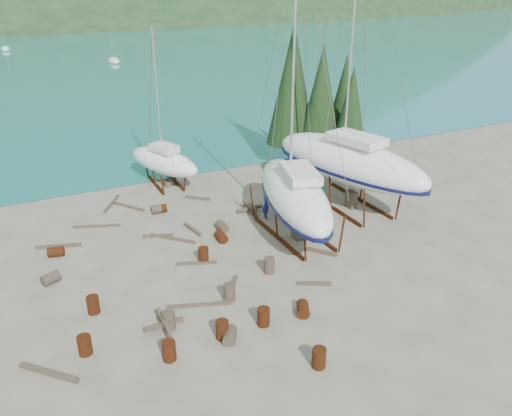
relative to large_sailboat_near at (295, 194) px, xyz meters
name	(u,v)px	position (x,y,z in m)	size (l,w,h in m)	color
ground	(245,269)	(-4.39, -2.28, -2.76)	(600.00, 600.00, 0.00)	#5D5949
bay_water	(8,10)	(-4.39, 312.72, -2.76)	(700.00, 700.00, 0.00)	#19757D
far_hill	(7,9)	(-4.39, 317.72, -2.76)	(800.00, 360.00, 110.00)	black
far_house_right	(104,14)	(25.61, 187.72, 0.16)	(6.60, 5.60, 5.60)	beige
cypress_near_right	(321,99)	(8.11, 9.72, 3.03)	(3.60, 3.60, 10.00)	black
cypress_mid_right	(351,113)	(9.61, 7.72, 2.16)	(3.06, 3.06, 8.50)	black
cypress_back_left	(293,85)	(6.61, 11.72, 3.90)	(4.14, 4.14, 11.50)	black
cypress_far_right	(344,100)	(11.11, 10.72, 2.45)	(3.24, 3.24, 9.00)	black
moored_boat_mid	(114,61)	(5.61, 77.72, -2.38)	(2.00, 5.00, 6.05)	white
moored_boat_far	(6,49)	(-12.39, 107.72, -2.38)	(2.00, 5.00, 6.05)	white
large_sailboat_near	(295,194)	(0.00, 0.00, 0.00)	(5.93, 11.33, 17.14)	white
large_sailboat_far	(349,161)	(5.64, 2.38, 0.46)	(6.62, 12.99, 19.73)	white
small_sailboat_shore	(164,161)	(-4.50, 11.70, -0.87)	(4.77, 7.51, 11.49)	white
worker	(266,205)	(-0.37, 2.91, -1.80)	(0.70, 0.46, 1.92)	#131554
drum_0	(85,345)	(-13.28, -5.44, -2.32)	(0.58, 0.58, 0.88)	#51290D
drum_1	(230,335)	(-7.54, -7.39, -2.47)	(0.58, 0.58, 0.88)	#2D2823
drum_2	(56,252)	(-13.40, 3.75, -2.47)	(0.58, 0.58, 0.88)	#51290D
drum_3	(319,358)	(-4.97, -10.46, -2.32)	(0.58, 0.58, 0.88)	#51290D
drum_4	(160,209)	(-6.39, 6.84, -2.47)	(0.58, 0.58, 0.88)	#51290D
drum_5	(269,265)	(-3.39, -3.22, -2.32)	(0.58, 0.58, 0.88)	#2D2823
drum_6	(221,237)	(-4.29, 1.25, -2.47)	(0.58, 0.58, 0.88)	#51290D
drum_7	(264,317)	(-5.72, -7.06, -2.32)	(0.58, 0.58, 0.88)	#51290D
drum_8	(93,305)	(-12.45, -2.66, -2.32)	(0.58, 0.58, 0.88)	#51290D
drum_9	(158,209)	(-6.54, 6.84, -2.47)	(0.58, 0.58, 0.88)	#2D2823
drum_10	(169,351)	(-10.24, -7.35, -2.32)	(0.58, 0.58, 0.88)	#51290D
drum_11	(222,226)	(-3.71, 2.50, -2.47)	(0.58, 0.58, 0.88)	#2D2823
drum_12	(303,309)	(-3.70, -7.18, -2.47)	(0.58, 0.58, 0.88)	#51290D
drum_13	(222,330)	(-7.75, -7.07, -2.32)	(0.58, 0.58, 0.88)	#51290D
drum_14	(203,255)	(-6.12, -0.57, -2.32)	(0.58, 0.58, 0.88)	#51290D
drum_15	(51,278)	(-13.97, 0.91, -2.47)	(0.58, 0.58, 0.88)	#2D2823
drum_16	(169,320)	(-9.63, -5.38, -2.32)	(0.58, 0.58, 0.88)	#2D2823
drum_17	(229,292)	(-6.32, -4.58, -2.32)	(0.58, 0.58, 0.88)	#2D2823
timber_0	(112,204)	(-9.07, 9.68, -2.69)	(0.14, 2.95, 0.14)	brown
timber_1	(322,252)	(0.29, -2.73, -2.67)	(0.19, 1.82, 0.19)	brown
timber_2	(58,246)	(-13.18, 4.78, -2.67)	(0.19, 2.60, 0.19)	brown
timber_3	(199,305)	(-7.83, -4.40, -2.69)	(0.15, 3.08, 0.15)	brown
timber_4	(158,236)	(-7.57, 3.44, -2.68)	(0.17, 1.83, 0.17)	brown
timber_5	(230,289)	(-5.96, -3.88, -2.68)	(0.16, 2.53, 0.16)	brown
timber_6	(198,198)	(-3.33, 7.85, -2.67)	(0.19, 1.90, 0.19)	brown
timber_7	(314,284)	(-1.88, -5.33, -2.67)	(0.17, 1.69, 0.17)	brown
timber_8	(193,229)	(-5.36, 3.30, -2.67)	(0.19, 1.98, 0.19)	brown
timber_9	(129,206)	(-8.09, 8.64, -2.69)	(0.15, 2.65, 0.15)	brown
timber_10	(172,238)	(-6.88, 2.75, -2.68)	(0.16, 3.04, 0.16)	brown
timber_11	(197,263)	(-6.57, -0.66, -2.69)	(0.15, 2.22, 0.15)	brown
timber_14	(49,373)	(-14.81, -6.04, -2.67)	(0.18, 2.78, 0.18)	brown
timber_15	(96,226)	(-10.67, 6.51, -2.69)	(0.15, 2.93, 0.15)	brown
timber_pile_fore	(164,324)	(-9.87, -5.40, -2.46)	(1.80, 1.80, 0.60)	brown
timber_pile_aft	(250,208)	(-0.96, 4.15, -2.46)	(1.80, 1.80, 0.60)	brown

